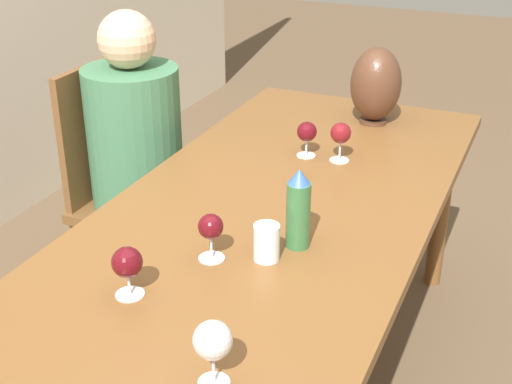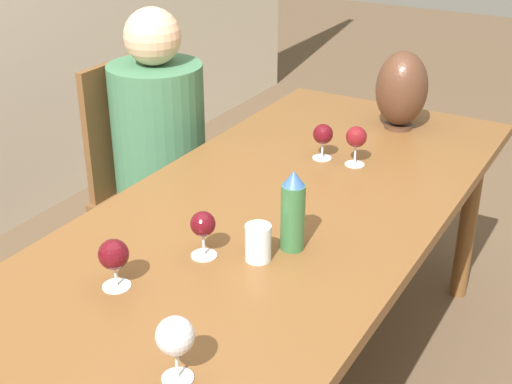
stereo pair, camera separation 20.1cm
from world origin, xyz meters
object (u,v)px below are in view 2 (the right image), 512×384
(water_tumbler, at_px, (258,243))
(wine_glass_1, at_px, (114,256))
(wine_glass_2, at_px, (203,225))
(wine_glass_4, at_px, (356,138))
(wine_glass_0, at_px, (323,135))
(person_far, at_px, (163,153))
(vase, at_px, (402,89))
(wine_glass_5, at_px, (175,337))
(chair_far, at_px, (146,178))
(water_bottle, at_px, (293,212))

(water_tumbler, height_order, wine_glass_1, wine_glass_1)
(wine_glass_2, height_order, wine_glass_4, wine_glass_4)
(wine_glass_1, distance_m, wine_glass_2, 0.25)
(wine_glass_0, bearing_deg, person_far, 91.56)
(water_tumbler, height_order, vase, vase)
(wine_glass_2, distance_m, wine_glass_4, 0.77)
(wine_glass_2, bearing_deg, wine_glass_1, 155.53)
(person_far, bearing_deg, wine_glass_5, -141.76)
(wine_glass_0, relative_size, wine_glass_5, 0.85)
(wine_glass_4, xyz_separation_m, person_far, (-0.02, 0.80, -0.21))
(wine_glass_4, bearing_deg, chair_far, 91.56)
(wine_glass_0, xyz_separation_m, chair_far, (-0.02, 0.78, -0.34))
(water_tumbler, relative_size, wine_glass_0, 0.80)
(wine_glass_1, bearing_deg, wine_glass_5, -121.33)
(water_bottle, distance_m, wine_glass_1, 0.48)
(wine_glass_1, height_order, chair_far, chair_far)
(water_tumbler, bearing_deg, wine_glass_1, 140.38)
(wine_glass_4, relative_size, chair_far, 0.14)
(wine_glass_2, distance_m, chair_far, 1.13)
(water_bottle, relative_size, wine_glass_0, 1.82)
(water_tumbler, height_order, wine_glass_4, wine_glass_4)
(water_bottle, distance_m, water_tumbler, 0.13)
(vase, bearing_deg, wine_glass_0, 163.14)
(wine_glass_5, distance_m, person_far, 1.50)
(vase, height_order, wine_glass_2, vase)
(water_tumbler, bearing_deg, wine_glass_5, -169.44)
(water_bottle, relative_size, person_far, 0.19)
(wine_glass_1, bearing_deg, wine_glass_0, -5.53)
(wine_glass_0, bearing_deg, water_bottle, -162.10)
(wine_glass_4, bearing_deg, water_bottle, -173.09)
(wine_glass_5, relative_size, chair_far, 0.15)
(vase, distance_m, wine_glass_0, 0.44)
(vase, xyz_separation_m, wine_glass_1, (-1.40, 0.22, -0.07))
(chair_far, bearing_deg, vase, -64.20)
(water_bottle, bearing_deg, wine_glass_2, 130.11)
(water_bottle, height_order, person_far, person_far)
(chair_far, bearing_deg, person_far, -90.00)
(person_far, bearing_deg, wine_glass_4, -88.26)
(water_bottle, bearing_deg, water_tumbler, 152.80)
(water_bottle, distance_m, person_far, 1.08)
(water_tumbler, xyz_separation_m, wine_glass_5, (-0.49, -0.09, 0.05))
(wine_glass_1, bearing_deg, vase, -9.00)
(water_bottle, xyz_separation_m, chair_far, (0.58, 0.97, -0.36))
(water_tumbler, distance_m, wine_glass_1, 0.38)
(wine_glass_4, bearing_deg, wine_glass_2, 171.73)
(water_tumbler, xyz_separation_m, chair_far, (0.68, 0.92, -0.30))
(vase, distance_m, person_far, 0.96)
(wine_glass_1, distance_m, wine_glass_5, 0.39)
(wine_glass_4, bearing_deg, wine_glass_5, -174.52)
(vase, relative_size, wine_glass_0, 2.39)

